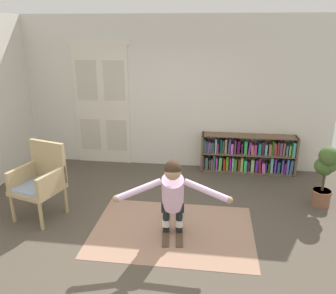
{
  "coord_description": "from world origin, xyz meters",
  "views": [
    {
      "loc": [
        0.74,
        -3.95,
        2.66
      ],
      "look_at": [
        0.13,
        0.63,
        1.05
      ],
      "focal_mm": 36.81,
      "sensor_mm": 36.0,
      "label": 1
    }
  ],
  "objects_px": {
    "skis_pair": "(173,228)",
    "bookshelf": "(248,155)",
    "person_skier": "(173,192)",
    "wicker_chair": "(41,179)",
    "potted_plant": "(326,171)"
  },
  "relations": [
    {
      "from": "skis_pair",
      "to": "bookshelf",
      "type": "bearing_deg",
      "value": 61.85
    },
    {
      "from": "person_skier",
      "to": "bookshelf",
      "type": "bearing_deg",
      "value": 64.28
    },
    {
      "from": "wicker_chair",
      "to": "skis_pair",
      "type": "height_order",
      "value": "wicker_chair"
    },
    {
      "from": "potted_plant",
      "to": "skis_pair",
      "type": "distance_m",
      "value": 2.51
    },
    {
      "from": "skis_pair",
      "to": "potted_plant",
      "type": "bearing_deg",
      "value": 23.97
    },
    {
      "from": "potted_plant",
      "to": "skis_pair",
      "type": "relative_size",
      "value": 1.18
    },
    {
      "from": "person_skier",
      "to": "wicker_chair",
      "type": "bearing_deg",
      "value": 169.77
    },
    {
      "from": "potted_plant",
      "to": "skis_pair",
      "type": "xyz_separation_m",
      "value": [
        -2.23,
        -0.99,
        -0.57
      ]
    },
    {
      "from": "bookshelf",
      "to": "potted_plant",
      "type": "xyz_separation_m",
      "value": [
        1.04,
        -1.23,
        0.26
      ]
    },
    {
      "from": "skis_pair",
      "to": "person_skier",
      "type": "bearing_deg",
      "value": -83.72
    },
    {
      "from": "bookshelf",
      "to": "wicker_chair",
      "type": "bearing_deg",
      "value": -146.63
    },
    {
      "from": "wicker_chair",
      "to": "potted_plant",
      "type": "relative_size",
      "value": 1.1
    },
    {
      "from": "potted_plant",
      "to": "person_skier",
      "type": "distance_m",
      "value": 2.51
    },
    {
      "from": "wicker_chair",
      "to": "person_skier",
      "type": "relative_size",
      "value": 0.77
    },
    {
      "from": "bookshelf",
      "to": "skis_pair",
      "type": "bearing_deg",
      "value": -118.15
    }
  ]
}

